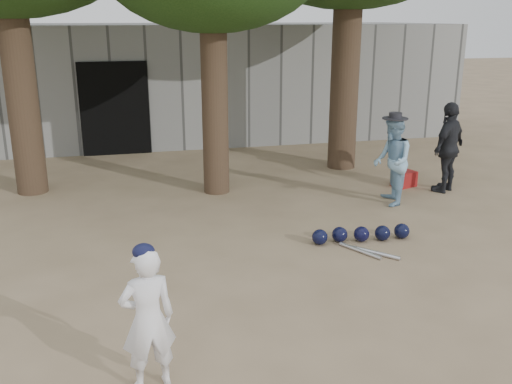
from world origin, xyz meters
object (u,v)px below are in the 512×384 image
object	(u,v)px
spectator_blue	(392,161)
red_bag	(404,179)
boy_player	(148,319)
spectator_dark	(449,147)

from	to	relation	value
spectator_blue	red_bag	size ratio (longest dim) A/B	3.72
boy_player	red_bag	distance (m)	7.43
boy_player	spectator_blue	world-z (taller)	spectator_blue
spectator_dark	red_bag	size ratio (longest dim) A/B	4.05
boy_player	spectator_blue	xyz separation A→B (m)	(4.45, 4.30, 0.11)
boy_player	spectator_dark	world-z (taller)	spectator_dark
boy_player	spectator_blue	size ratio (longest dim) A/B	0.86
red_bag	boy_player	bearing A→B (deg)	-134.87
spectator_blue	red_bag	xyz separation A→B (m)	(0.77, 0.95, -0.63)
boy_player	spectator_dark	distance (m)	7.54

